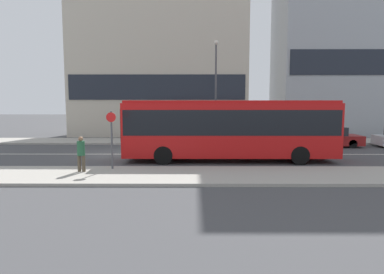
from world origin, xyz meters
TOP-DOWN VIEW (x-y plane):
  - ground_plane at (0.00, 0.00)m, footprint 120.00×120.00m
  - sidewalk_near at (0.00, -6.25)m, footprint 44.00×3.50m
  - sidewalk_far at (0.00, 6.25)m, footprint 44.00×3.50m
  - lane_centerline at (0.00, 0.00)m, footprint 41.80×0.16m
  - apartment_block_left_tower at (1.58, 11.67)m, footprint 16.16×4.42m
  - apartment_block_right_tower at (20.00, 12.77)m, footprint 14.17×6.62m
  - city_bus at (6.76, -2.29)m, footprint 11.36×2.50m
  - parked_car_0 at (14.36, 3.54)m, footprint 4.55×1.87m
  - pedestrian_near_stop at (-0.17, -5.80)m, footprint 0.35×0.34m
  - bus_stop_sign at (1.05, -5.13)m, footprint 0.44×0.12m
  - street_lamp at (6.49, 5.19)m, footprint 0.36×0.36m

SIDE VIEW (x-z plane):
  - ground_plane at x=0.00m, z-range 0.00..0.00m
  - lane_centerline at x=0.00m, z-range 0.00..0.01m
  - sidewalk_near at x=0.00m, z-range 0.00..0.13m
  - sidewalk_far at x=0.00m, z-range 0.00..0.13m
  - parked_car_0 at x=14.36m, z-range -0.05..1.37m
  - pedestrian_near_stop at x=-0.17m, z-range 0.23..1.80m
  - bus_stop_sign at x=1.05m, z-range 0.36..3.02m
  - city_bus at x=6.76m, z-range 0.25..3.54m
  - street_lamp at x=6.49m, z-range 0.91..8.52m
  - apartment_block_left_tower at x=1.58m, z-range -0.01..16.17m
  - apartment_block_right_tower at x=20.00m, z-range -0.01..23.96m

